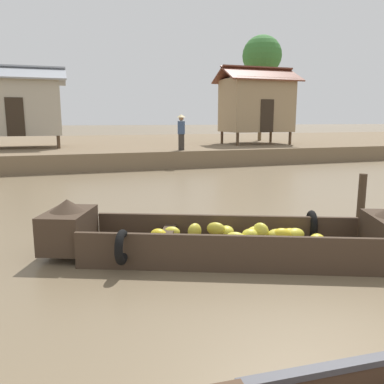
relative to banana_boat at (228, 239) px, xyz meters
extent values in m
plane|color=#726047|center=(-0.02, 5.95, -0.32)|extent=(300.00, 300.00, 0.00)
cube|color=#756047|center=(-0.02, 21.34, 0.07)|extent=(160.00, 20.00, 0.79)
cube|color=#3D2D21|center=(-0.03, 0.01, -0.26)|extent=(4.65, 2.91, 0.12)
cube|color=#3D2D21|center=(0.20, 0.56, 0.02)|extent=(4.19, 1.81, 0.44)
cube|color=#3D2D21|center=(-0.26, -0.54, 0.02)|extent=(4.19, 1.81, 0.44)
cube|color=#3D2D21|center=(-2.42, 1.00, 0.11)|extent=(1.03, 1.26, 0.62)
cone|color=#3D2D21|center=(-2.42, 1.00, 0.51)|extent=(0.73, 0.73, 0.20)
cube|color=#3D2D21|center=(-0.92, 0.38, 0.04)|extent=(0.63, 1.13, 0.05)
torus|color=black|center=(1.64, 0.08, 0.06)|extent=(0.31, 0.53, 0.52)
torus|color=black|center=(-1.70, -0.07, 0.06)|extent=(0.31, 0.53, 0.52)
ellipsoid|color=yellow|center=(-1.02, 0.49, 0.02)|extent=(0.34, 0.32, 0.20)
ellipsoid|color=yellow|center=(0.78, -0.35, 0.09)|extent=(0.36, 0.29, 0.21)
ellipsoid|color=yellow|center=(1.16, -0.15, 0.00)|extent=(0.33, 0.25, 0.21)
ellipsoid|color=yellow|center=(-0.76, 0.60, 0.01)|extent=(0.34, 0.29, 0.20)
ellipsoid|color=yellow|center=(0.10, 0.27, 0.04)|extent=(0.31, 0.32, 0.20)
ellipsoid|color=yellow|center=(1.10, -0.07, 0.00)|extent=(0.31, 0.20, 0.19)
ellipsoid|color=gold|center=(-0.09, 0.28, 0.09)|extent=(0.36, 0.33, 0.22)
ellipsoid|color=yellow|center=(0.50, -0.17, 0.13)|extent=(0.31, 0.34, 0.28)
ellipsoid|color=yellow|center=(0.43, -0.10, 0.08)|extent=(0.31, 0.20, 0.23)
ellipsoid|color=yellow|center=(0.02, -0.25, 0.08)|extent=(0.37, 0.32, 0.21)
ellipsoid|color=yellow|center=(1.20, -0.68, 0.03)|extent=(0.40, 0.38, 0.26)
ellipsoid|color=gold|center=(-0.48, 0.23, 0.10)|extent=(0.33, 0.30, 0.27)
ellipsoid|color=yellow|center=(0.07, -0.20, 0.05)|extent=(0.30, 0.32, 0.20)
ellipsoid|color=yellow|center=(0.33, -0.15, 0.07)|extent=(0.33, 0.30, 0.20)
ellipsoid|color=gold|center=(0.73, -0.29, 0.07)|extent=(0.33, 0.27, 0.20)
cylinder|color=#4C3826|center=(-2.56, 15.00, 0.79)|extent=(0.16, 0.16, 0.64)
cylinder|color=#4C3826|center=(-2.56, 17.58, 0.79)|extent=(0.16, 0.16, 0.64)
cube|color=#B2A893|center=(-4.43, 16.29, 2.51)|extent=(4.13, 2.98, 2.79)
cube|color=#2D2319|center=(-4.43, 14.78, 2.01)|extent=(0.80, 0.04, 1.80)
cube|color=#9399A0|center=(-4.43, 15.54, 4.14)|extent=(4.83, 1.99, 0.79)
cube|color=#9399A0|center=(-4.43, 17.03, 4.14)|extent=(4.83, 1.99, 0.79)
cylinder|color=#4C3826|center=(6.82, 14.20, 0.83)|extent=(0.16, 0.16, 0.72)
cylinder|color=#4C3826|center=(10.16, 14.20, 0.83)|extent=(0.16, 0.16, 0.72)
cylinder|color=#4C3826|center=(6.82, 16.41, 0.83)|extent=(0.16, 0.16, 0.72)
cylinder|color=#4C3826|center=(10.16, 16.41, 0.83)|extent=(0.16, 0.16, 0.72)
cube|color=#9E8460|center=(8.49, 15.31, 2.68)|extent=(3.74, 2.61, 2.99)
cube|color=#2D2319|center=(8.49, 13.98, 2.09)|extent=(0.80, 0.04, 1.80)
cube|color=brown|center=(8.49, 14.65, 4.43)|extent=(4.44, 1.79, 0.90)
cube|color=brown|center=(8.49, 15.96, 4.43)|extent=(4.44, 1.79, 0.90)
cylinder|color=brown|center=(10.56, 18.63, 3.07)|extent=(0.24, 0.24, 5.21)
sphere|color=#387533|center=(10.56, 18.63, 6.08)|extent=(2.61, 2.61, 2.61)
cylinder|color=#332D28|center=(2.91, 12.05, 0.84)|extent=(0.28, 0.28, 0.75)
cylinder|color=#384C70|center=(2.91, 12.05, 1.52)|extent=(0.34, 0.34, 0.60)
sphere|color=#9E7556|center=(2.91, 12.05, 1.94)|extent=(0.22, 0.22, 0.22)
cone|color=tan|center=(2.91, 12.05, 2.06)|extent=(0.44, 0.44, 0.14)
cylinder|color=#423323|center=(2.73, 0.13, 0.30)|extent=(0.14, 0.14, 1.24)
camera|label=1|loc=(-2.46, -5.52, 1.89)|focal=36.40mm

